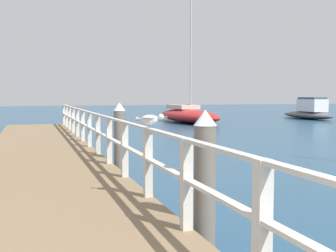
{
  "coord_description": "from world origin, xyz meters",
  "views": [
    {
      "loc": [
        -0.3,
        -0.33,
        1.94
      ],
      "look_at": [
        3.65,
        11.59,
        1.02
      ],
      "focal_mm": 44.56,
      "sensor_mm": 36.0,
      "label": 1
    }
  ],
  "objects_px": {
    "dock_piling_near": "(205,179)",
    "boat_1": "(188,115)",
    "dock_piling_far": "(120,138)",
    "boat_2": "(309,112)",
    "seagull_foreground": "(150,119)"
  },
  "relations": [
    {
      "from": "dock_piling_near",
      "to": "boat_1",
      "type": "relative_size",
      "value": 0.19
    },
    {
      "from": "dock_piling_far",
      "to": "boat_2",
      "type": "height_order",
      "value": "boat_2"
    },
    {
      "from": "dock_piling_near",
      "to": "dock_piling_far",
      "type": "relative_size",
      "value": 1.0
    },
    {
      "from": "dock_piling_near",
      "to": "dock_piling_far",
      "type": "distance_m",
      "value": 5.26
    },
    {
      "from": "dock_piling_far",
      "to": "boat_1",
      "type": "height_order",
      "value": "boat_1"
    },
    {
      "from": "dock_piling_near",
      "to": "boat_1",
      "type": "bearing_deg",
      "value": 69.44
    },
    {
      "from": "dock_piling_near",
      "to": "seagull_foreground",
      "type": "height_order",
      "value": "dock_piling_near"
    },
    {
      "from": "dock_piling_near",
      "to": "boat_2",
      "type": "relative_size",
      "value": 0.27
    },
    {
      "from": "dock_piling_near",
      "to": "dock_piling_far",
      "type": "bearing_deg",
      "value": 90.0
    },
    {
      "from": "dock_piling_near",
      "to": "dock_piling_far",
      "type": "height_order",
      "value": "same"
    },
    {
      "from": "dock_piling_near",
      "to": "boat_2",
      "type": "bearing_deg",
      "value": 50.73
    },
    {
      "from": "boat_1",
      "to": "boat_2",
      "type": "distance_m",
      "value": 11.11
    },
    {
      "from": "dock_piling_near",
      "to": "seagull_foreground",
      "type": "xyz_separation_m",
      "value": [
        -0.37,
        1.19,
        0.7
      ]
    },
    {
      "from": "boat_1",
      "to": "dock_piling_near",
      "type": "bearing_deg",
      "value": 66.86
    },
    {
      "from": "seagull_foreground",
      "to": "boat_2",
      "type": "height_order",
      "value": "boat_2"
    }
  ]
}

